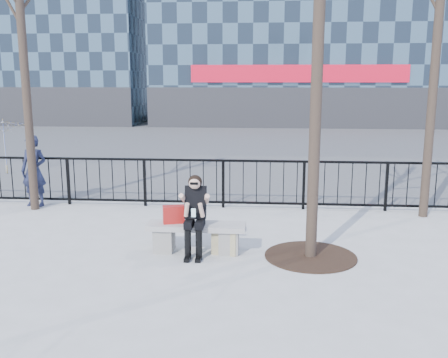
{
  "coord_description": "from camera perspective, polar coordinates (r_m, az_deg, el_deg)",
  "views": [
    {
      "loc": [
        1.13,
        -7.96,
        2.86
      ],
      "look_at": [
        0.4,
        0.8,
        1.1
      ],
      "focal_mm": 40.0,
      "sensor_mm": 36.0,
      "label": 1
    }
  ],
  "objects": [
    {
      "name": "ground",
      "position": [
        8.53,
        -3.16,
        -8.28
      ],
      "size": [
        120.0,
        120.0,
        0.0
      ],
      "primitive_type": "plane",
      "color": "#A1A09B",
      "rests_on": "ground"
    },
    {
      "name": "bench_main",
      "position": [
        8.43,
        -3.18,
        -6.35
      ],
      "size": [
        1.65,
        0.46,
        0.49
      ],
      "color": "slate",
      "rests_on": "ground"
    },
    {
      "name": "shopping_bag",
      "position": [
        8.33,
        0.05,
        -7.33
      ],
      "size": [
        0.44,
        0.23,
        0.39
      ],
      "primitive_type": "cube",
      "rotation": [
        0.0,
        0.0,
        -0.19
      ],
      "color": "#C8BE8D",
      "rests_on": "ground"
    },
    {
      "name": "railing",
      "position": [
        11.25,
        -1.1,
        -0.51
      ],
      "size": [
        14.0,
        0.06,
        1.1
      ],
      "color": "black",
      "rests_on": "ground"
    },
    {
      "name": "seated_woman",
      "position": [
        8.18,
        -3.36,
        -4.23
      ],
      "size": [
        0.5,
        0.64,
        1.34
      ],
      "color": "black",
      "rests_on": "ground"
    },
    {
      "name": "handbag",
      "position": [
        8.42,
        -5.78,
        -4.04
      ],
      "size": [
        0.39,
        0.26,
        0.29
      ],
      "primitive_type": "cube",
      "rotation": [
        0.0,
        0.0,
        0.27
      ],
      "color": "#AB1815",
      "rests_on": "bench_main"
    },
    {
      "name": "standing_man",
      "position": [
        12.14,
        -20.9,
        0.88
      ],
      "size": [
        0.62,
        0.43,
        1.63
      ],
      "primitive_type": "imported",
      "rotation": [
        0.0,
        0.0,
        -0.07
      ],
      "color": "black",
      "rests_on": "ground"
    },
    {
      "name": "street_surface",
      "position": [
        23.16,
        1.92,
        4.22
      ],
      "size": [
        60.0,
        23.0,
        0.01
      ],
      "primitive_type": "cube",
      "color": "#474747",
      "rests_on": "ground"
    },
    {
      "name": "vendor_umbrella",
      "position": [
        16.62,
        -23.89,
        3.39
      ],
      "size": [
        2.43,
        2.45,
        1.7
      ],
      "primitive_type": "imported",
      "rotation": [
        0.0,
        0.0,
        -0.39
      ],
      "color": "gold",
      "rests_on": "ground"
    },
    {
      "name": "tree_grate",
      "position": [
        8.39,
        9.86,
        -8.68
      ],
      "size": [
        1.5,
        1.5,
        0.02
      ],
      "primitive_type": "cylinder",
      "color": "black",
      "rests_on": "ground"
    }
  ]
}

